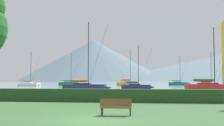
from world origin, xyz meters
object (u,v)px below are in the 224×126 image
object	(u,v)px
sailboat_slip_3	(129,83)
sailboat_slip_5	(211,87)
park_bench_near_path	(116,106)
sailboat_slip_6	(210,85)
sailboat_slip_0	(85,87)
sailboat_slip_7	(70,83)
sailboat_slip_1	(29,84)
sailboat_slip_4	(179,83)
sailboat_slip_8	(137,86)

from	to	relation	value
sailboat_slip_3	sailboat_slip_5	xyz separation A→B (m)	(16.61, -47.35, 0.01)
sailboat_slip_3	park_bench_near_path	size ratio (longest dim) A/B	7.09
sailboat_slip_6	sailboat_slip_3	bearing A→B (deg)	134.14
sailboat_slip_0	sailboat_slip_6	size ratio (longest dim) A/B	1.43
sailboat_slip_0	sailboat_slip_7	distance (m)	47.64
sailboat_slip_1	sailboat_slip_4	bearing A→B (deg)	28.98
sailboat_slip_1	sailboat_slip_4	world-z (taller)	sailboat_slip_1
sailboat_slip_0	park_bench_near_path	bearing A→B (deg)	-73.09
sailboat_slip_8	sailboat_slip_7	bearing A→B (deg)	124.12
sailboat_slip_1	park_bench_near_path	world-z (taller)	sailboat_slip_1
sailboat_slip_6	sailboat_slip_7	bearing A→B (deg)	153.86
sailboat_slip_6	sailboat_slip_7	world-z (taller)	sailboat_slip_7
sailboat_slip_7	park_bench_near_path	size ratio (longest dim) A/B	6.39
sailboat_slip_4	sailboat_slip_6	distance (m)	30.33
sailboat_slip_1	sailboat_slip_7	distance (m)	15.26
sailboat_slip_6	park_bench_near_path	bearing A→B (deg)	-104.71
sailboat_slip_4	sailboat_slip_8	bearing A→B (deg)	-104.06
sailboat_slip_6	park_bench_near_path	size ratio (longest dim) A/B	4.96
sailboat_slip_5	sailboat_slip_6	size ratio (longest dim) A/B	1.23
sailboat_slip_0	park_bench_near_path	distance (m)	34.02
sailboat_slip_4	park_bench_near_path	world-z (taller)	sailboat_slip_4
sailboat_slip_7	sailboat_slip_3	bearing A→B (deg)	7.28
sailboat_slip_6	sailboat_slip_8	world-z (taller)	sailboat_slip_8
sailboat_slip_3	sailboat_slip_4	distance (m)	18.44
sailboat_slip_3	sailboat_slip_5	bearing A→B (deg)	-60.63
sailboat_slip_4	sailboat_slip_8	distance (m)	44.78
sailboat_slip_3	sailboat_slip_4	world-z (taller)	sailboat_slip_3
sailboat_slip_5	sailboat_slip_4	bearing A→B (deg)	86.08
sailboat_slip_5	park_bench_near_path	distance (m)	33.84
park_bench_near_path	sailboat_slip_0	bearing A→B (deg)	104.21
sailboat_slip_0	sailboat_slip_8	world-z (taller)	sailboat_slip_0
sailboat_slip_7	sailboat_slip_0	bearing A→B (deg)	-66.69
sailboat_slip_7	sailboat_slip_8	xyz separation A→B (m)	(24.51, -35.65, -0.11)
sailboat_slip_1	sailboat_slip_4	distance (m)	51.05
sailboat_slip_3	sailboat_slip_0	bearing A→B (deg)	-85.84
sailboat_slip_1	sailboat_slip_7	bearing A→B (deg)	59.27
sailboat_slip_1	sailboat_slip_4	size ratio (longest dim) A/B	1.01
sailboat_slip_4	sailboat_slip_3	bearing A→B (deg)	-157.96
sailboat_slip_0	sailboat_slip_7	xyz separation A→B (m)	(-15.78, 44.95, -0.04)
sailboat_slip_0	sailboat_slip_8	bearing A→B (deg)	48.13
sailboat_slip_8	park_bench_near_path	distance (m)	42.08
sailboat_slip_1	sailboat_slip_3	distance (m)	32.67
sailboat_slip_4	sailboat_slip_5	bearing A→B (deg)	-87.46
sailboat_slip_1	sailboat_slip_6	size ratio (longest dim) A/B	1.23
sailboat_slip_5	sailboat_slip_7	bearing A→B (deg)	125.83
sailboat_slip_4	park_bench_near_path	xyz separation A→B (m)	(-13.09, -84.78, -0.14)
sailboat_slip_3	sailboat_slip_4	bearing A→B (deg)	28.60
sailboat_slip_0	sailboat_slip_7	bearing A→B (deg)	110.66
sailboat_slip_0	sailboat_slip_3	world-z (taller)	sailboat_slip_0
sailboat_slip_3	sailboat_slip_7	xyz separation A→B (m)	(-20.53, -1.19, -0.06)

